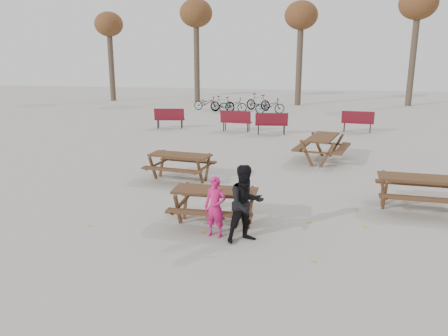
% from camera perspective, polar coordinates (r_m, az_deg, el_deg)
% --- Properties ---
extents(ground, '(80.00, 80.00, 0.00)m').
position_cam_1_polar(ground, '(9.65, -1.15, -7.22)').
color(ground, gray).
rests_on(ground, ground).
extents(main_picnic_table, '(1.80, 1.45, 0.78)m').
position_cam_1_polar(main_picnic_table, '(9.45, -1.17, -3.91)').
color(main_picnic_table, '#361C13').
rests_on(main_picnic_table, ground).
extents(food_tray, '(0.18, 0.11, 0.03)m').
position_cam_1_polar(food_tray, '(9.32, -1.19, -2.86)').
color(food_tray, white).
rests_on(food_tray, main_picnic_table).
extents(bread_roll, '(0.14, 0.06, 0.05)m').
position_cam_1_polar(bread_roll, '(9.30, -1.20, -2.61)').
color(bread_roll, tan).
rests_on(bread_roll, food_tray).
extents(soda_bottle, '(0.07, 0.07, 0.17)m').
position_cam_1_polar(soda_bottle, '(9.29, -0.83, -2.56)').
color(soda_bottle, silver).
rests_on(soda_bottle, main_picnic_table).
extents(child, '(0.50, 0.37, 1.24)m').
position_cam_1_polar(child, '(8.78, -1.15, -5.12)').
color(child, '#C11862').
rests_on(child, ground).
extents(adult, '(0.96, 0.91, 1.55)m').
position_cam_1_polar(adult, '(8.50, 2.86, -4.71)').
color(adult, black).
rests_on(adult, ground).
extents(picnic_table_east, '(1.98, 1.64, 0.81)m').
position_cam_1_polar(picnic_table_east, '(11.31, 24.08, -3.06)').
color(picnic_table_east, '#361C13').
rests_on(picnic_table_east, ground).
extents(picnic_table_north, '(1.97, 1.67, 0.77)m').
position_cam_1_polar(picnic_table_north, '(12.92, -5.73, 0.13)').
color(picnic_table_north, '#361C13').
rests_on(picnic_table_north, ground).
extents(picnic_table_far, '(2.06, 2.36, 0.88)m').
position_cam_1_polar(picnic_table_far, '(15.51, 12.68, 2.47)').
color(picnic_table_far, '#361C13').
rests_on(picnic_table_far, ground).
extents(park_bench_row, '(10.81, 2.09, 1.03)m').
position_cam_1_polar(park_bench_row, '(21.28, 4.40, 6.16)').
color(park_bench_row, maroon).
rests_on(park_bench_row, ground).
extents(bicycle_row, '(6.27, 2.78, 1.11)m').
position_cam_1_polar(bicycle_row, '(28.98, 1.99, 8.36)').
color(bicycle_row, black).
rests_on(bicycle_row, ground).
extents(tree_row, '(32.17, 3.52, 8.26)m').
position_cam_1_polar(tree_row, '(34.03, 9.88, 18.66)').
color(tree_row, '#382B21').
rests_on(tree_row, ground).
extents(fallen_leaves, '(11.00, 11.00, 0.01)m').
position_cam_1_polar(fallen_leaves, '(11.90, 3.76, -3.00)').
color(fallen_leaves, gold).
rests_on(fallen_leaves, ground).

